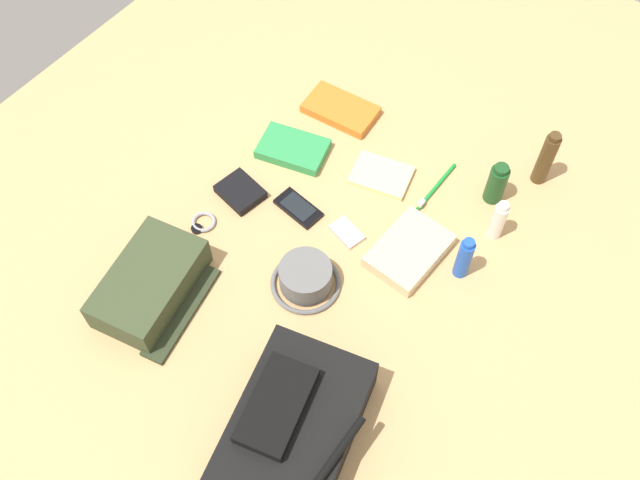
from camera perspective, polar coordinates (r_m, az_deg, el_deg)
name	(u,v)px	position (r m, az deg, el deg)	size (l,w,h in m)	color
ground_plane	(320,251)	(1.77, 0.00, -0.90)	(2.64, 2.02, 0.02)	tan
backpack	(293,426)	(1.52, -2.15, -14.59)	(0.40, 0.31, 0.13)	black
toiletry_pouch	(151,285)	(1.71, -13.29, -3.48)	(0.30, 0.25, 0.09)	#384228
bucket_hat	(306,278)	(1.68, -1.15, -3.02)	(0.17, 0.17, 0.07)	slate
cologne_bottle	(546,159)	(1.90, 17.52, 6.19)	(0.04, 0.04, 0.17)	#473319
shampoo_bottle	(497,183)	(1.85, 13.86, 4.38)	(0.05, 0.05, 0.12)	#19471E
toothpaste_tube	(498,220)	(1.79, 13.98, 1.52)	(0.04, 0.04, 0.13)	white
deodorant_spray	(464,258)	(1.70, 11.38, -1.41)	(0.04, 0.04, 0.14)	blue
paperback_novel	(341,110)	(2.02, 1.65, 10.30)	(0.13, 0.20, 0.03)	orange
travel_guidebook	(293,149)	(1.93, -2.17, 7.24)	(0.16, 0.20, 0.03)	#2D934C
cell_phone	(298,208)	(1.82, -1.74, 2.56)	(0.08, 0.13, 0.01)	black
media_player	(347,232)	(1.78, 2.13, 0.62)	(0.07, 0.09, 0.01)	#B7B7BC
wristwatch	(203,223)	(1.82, -9.31, 1.36)	(0.07, 0.06, 0.01)	#99999E
toothbrush	(434,189)	(1.88, 9.08, 4.04)	(0.18, 0.01, 0.02)	#198C33
wallet	(240,192)	(1.85, -6.35, 3.83)	(0.09, 0.11, 0.02)	black
notepad	(382,176)	(1.88, 4.97, 5.10)	(0.11, 0.15, 0.02)	beige
folded_towel	(409,251)	(1.75, 7.09, -0.85)	(0.20, 0.14, 0.04)	beige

